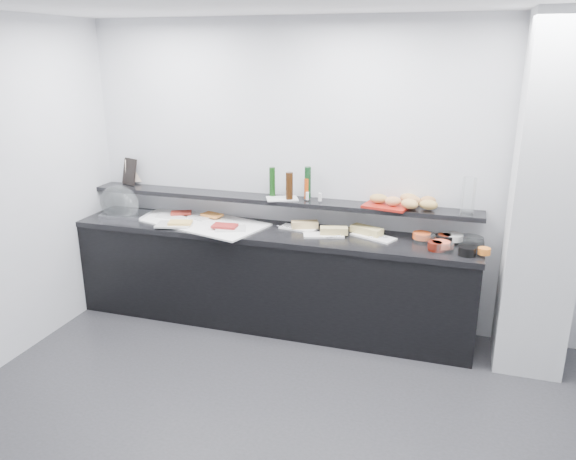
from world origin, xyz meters
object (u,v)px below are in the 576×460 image
(cloche_base, at_px, (126,215))
(sandwich_plate_mid, at_px, (324,235))
(framed_print, at_px, (130,172))
(carafe, at_px, (468,196))
(condiment_tray, at_px, (282,199))
(bread_tray, at_px, (386,206))

(cloche_base, height_order, sandwich_plate_mid, cloche_base)
(framed_print, distance_m, carafe, 3.19)
(cloche_base, distance_m, framed_print, 0.45)
(framed_print, bearing_deg, condiment_tray, 19.93)
(sandwich_plate_mid, relative_size, bread_tray, 0.94)
(bread_tray, bearing_deg, sandwich_plate_mid, -149.00)
(sandwich_plate_mid, height_order, condiment_tray, condiment_tray)
(condiment_tray, height_order, bread_tray, bread_tray)
(sandwich_plate_mid, xyz_separation_m, bread_tray, (0.50, 0.18, 0.25))
(bread_tray, relative_size, carafe, 1.23)
(bread_tray, bearing_deg, framed_print, -170.86)
(sandwich_plate_mid, relative_size, framed_print, 1.33)
(cloche_base, height_order, carafe, carafe)
(framed_print, height_order, bread_tray, framed_print)
(sandwich_plate_mid, height_order, framed_print, framed_print)
(framed_print, bearing_deg, carafe, 21.75)
(condiment_tray, bearing_deg, framed_print, 151.47)
(condiment_tray, relative_size, bread_tray, 0.75)
(carafe, bearing_deg, cloche_base, -177.01)
(framed_print, bearing_deg, sandwich_plate_mid, 16.10)
(framed_print, bearing_deg, bread_tray, 21.59)
(cloche_base, bearing_deg, sandwich_plate_mid, -3.90)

